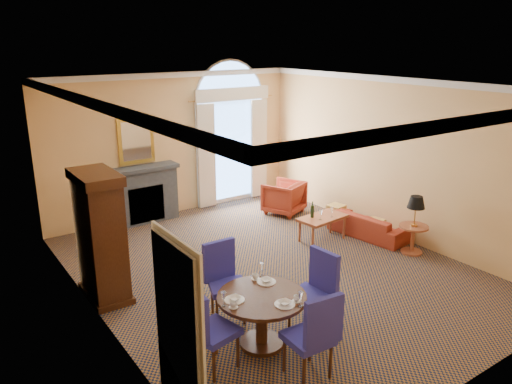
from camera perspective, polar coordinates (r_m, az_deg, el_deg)
ground at (r=8.91m, az=1.86°, el=-8.80°), size 7.50×7.50×0.00m
room_envelope at (r=8.65m, az=-0.78°, el=7.92°), size 6.04×7.52×3.45m
armoire at (r=8.00m, az=-17.31°, el=-5.09°), size 0.58×1.03×2.02m
dining_table at (r=6.65m, az=0.66°, el=-13.18°), size 1.17×1.17×0.93m
dining_chair_north at (r=7.27m, az=-3.74°, el=-9.45°), size 0.65×0.65×1.13m
dining_chair_south at (r=6.04m, az=6.78°, el=-15.55°), size 0.55×0.56×1.13m
dining_chair_east at (r=7.03m, az=6.96°, el=-10.52°), size 0.62×0.62×1.13m
dining_chair_west at (r=6.15m, az=-5.67°, el=-14.83°), size 0.60×0.60×1.13m
sofa at (r=10.50m, az=12.72°, el=-3.67°), size 0.87×1.73×0.48m
armchair at (r=11.56m, az=3.19°, el=-0.61°), size 1.06×1.07×0.75m
coffee_table at (r=10.04m, az=7.58°, el=-3.04°), size 1.04×0.65×0.83m
side_table at (r=9.75m, az=17.69°, el=-2.83°), size 0.55×0.55×1.10m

